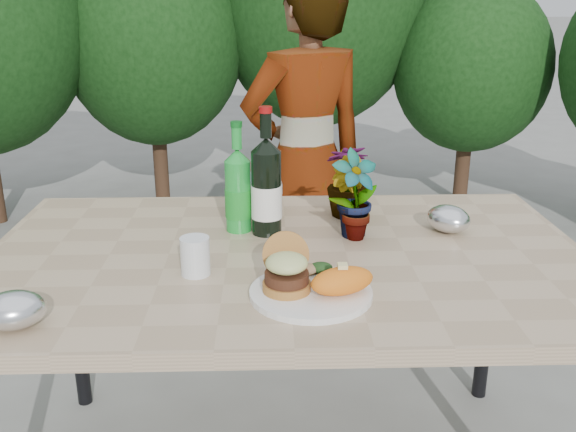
{
  "coord_description": "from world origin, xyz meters",
  "views": [
    {
      "loc": [
        -0.05,
        -1.58,
        1.4
      ],
      "look_at": [
        0.0,
        -0.08,
        0.88
      ],
      "focal_mm": 40.0,
      "sensor_mm": 36.0,
      "label": 1
    }
  ],
  "objects_px": {
    "wine_bottle": "(266,188)",
    "person": "(305,162)",
    "patio_table": "(287,272)",
    "dinner_plate": "(311,293)"
  },
  "relations": [
    {
      "from": "wine_bottle",
      "to": "person",
      "type": "bearing_deg",
      "value": 63.43
    },
    {
      "from": "wine_bottle",
      "to": "patio_table",
      "type": "bearing_deg",
      "value": -85.7
    },
    {
      "from": "person",
      "to": "dinner_plate",
      "type": "bearing_deg",
      "value": 64.84
    },
    {
      "from": "patio_table",
      "to": "person",
      "type": "height_order",
      "value": "person"
    },
    {
      "from": "dinner_plate",
      "to": "person",
      "type": "xyz_separation_m",
      "value": [
        0.06,
        1.21,
        -0.01
      ]
    },
    {
      "from": "wine_bottle",
      "to": "dinner_plate",
      "type": "bearing_deg",
      "value": -91.9
    },
    {
      "from": "patio_table",
      "to": "wine_bottle",
      "type": "height_order",
      "value": "wine_bottle"
    },
    {
      "from": "patio_table",
      "to": "person",
      "type": "xyz_separation_m",
      "value": [
        0.1,
        0.95,
        0.06
      ]
    },
    {
      "from": "patio_table",
      "to": "dinner_plate",
      "type": "bearing_deg",
      "value": -79.97
    },
    {
      "from": "dinner_plate",
      "to": "wine_bottle",
      "type": "height_order",
      "value": "wine_bottle"
    }
  ]
}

